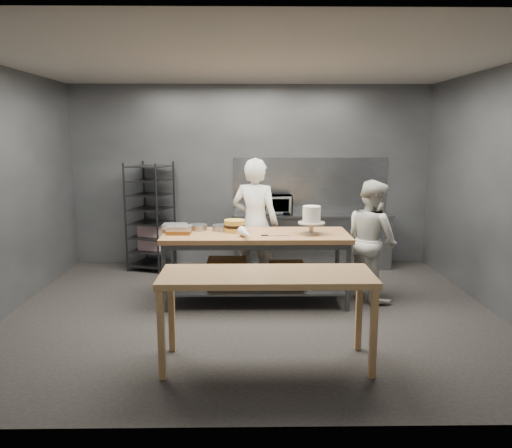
{
  "coord_description": "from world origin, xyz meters",
  "views": [
    {
      "loc": [
        -0.04,
        -5.94,
        2.18
      ],
      "look_at": [
        0.05,
        0.36,
        1.05
      ],
      "focal_mm": 35.0,
      "sensor_mm": 36.0,
      "label": 1
    }
  ],
  "objects_px": {
    "near_counter": "(267,282)",
    "chef_right": "(372,240)",
    "speed_rack": "(151,217)",
    "frosted_cake_stand": "(312,217)",
    "work_table": "(254,259)",
    "layer_cake": "(235,226)",
    "chef_behind": "(255,224)",
    "microwave": "(275,204)"
  },
  "relations": [
    {
      "from": "near_counter",
      "to": "chef_right",
      "type": "relative_size",
      "value": 1.25
    },
    {
      "from": "speed_rack",
      "to": "frosted_cake_stand",
      "type": "xyz_separation_m",
      "value": [
        2.4,
        -1.78,
        0.29
      ]
    },
    {
      "from": "near_counter",
      "to": "frosted_cake_stand",
      "type": "xyz_separation_m",
      "value": [
        0.63,
        1.75,
        0.33
      ]
    },
    {
      "from": "work_table",
      "to": "chef_right",
      "type": "distance_m",
      "value": 1.58
    },
    {
      "from": "speed_rack",
      "to": "frosted_cake_stand",
      "type": "height_order",
      "value": "speed_rack"
    },
    {
      "from": "speed_rack",
      "to": "near_counter",
      "type": "bearing_deg",
      "value": -63.4
    },
    {
      "from": "speed_rack",
      "to": "layer_cake",
      "type": "relative_size",
      "value": 6.4
    },
    {
      "from": "chef_behind",
      "to": "chef_right",
      "type": "distance_m",
      "value": 1.64
    },
    {
      "from": "speed_rack",
      "to": "chef_behind",
      "type": "distance_m",
      "value": 1.99
    },
    {
      "from": "work_table",
      "to": "near_counter",
      "type": "relative_size",
      "value": 1.2
    },
    {
      "from": "frosted_cake_stand",
      "to": "layer_cake",
      "type": "bearing_deg",
      "value": 169.98
    },
    {
      "from": "chef_behind",
      "to": "layer_cake",
      "type": "bearing_deg",
      "value": 82.31
    },
    {
      "from": "chef_behind",
      "to": "layer_cake",
      "type": "distance_m",
      "value": 0.62
    },
    {
      "from": "chef_right",
      "to": "microwave",
      "type": "bearing_deg",
      "value": 12.64
    },
    {
      "from": "chef_right",
      "to": "layer_cake",
      "type": "xyz_separation_m",
      "value": [
        -1.82,
        -0.03,
        0.2
      ]
    },
    {
      "from": "frosted_cake_stand",
      "to": "work_table",
      "type": "bearing_deg",
      "value": 172.45
    },
    {
      "from": "speed_rack",
      "to": "chef_behind",
      "type": "height_order",
      "value": "chef_behind"
    },
    {
      "from": "chef_right",
      "to": "frosted_cake_stand",
      "type": "distance_m",
      "value": 0.93
    },
    {
      "from": "work_table",
      "to": "microwave",
      "type": "bearing_deg",
      "value": 78.31
    },
    {
      "from": "near_counter",
      "to": "chef_behind",
      "type": "distance_m",
      "value": 2.48
    },
    {
      "from": "microwave",
      "to": "chef_right",
      "type": "bearing_deg",
      "value": -53.99
    },
    {
      "from": "speed_rack",
      "to": "layer_cake",
      "type": "xyz_separation_m",
      "value": [
        1.41,
        -1.6,
        0.14
      ]
    },
    {
      "from": "chef_right",
      "to": "frosted_cake_stand",
      "type": "relative_size",
      "value": 4.38
    },
    {
      "from": "chef_right",
      "to": "frosted_cake_stand",
      "type": "height_order",
      "value": "chef_right"
    },
    {
      "from": "microwave",
      "to": "speed_rack",
      "type": "bearing_deg",
      "value": -177.75
    },
    {
      "from": "near_counter",
      "to": "layer_cake",
      "type": "xyz_separation_m",
      "value": [
        -0.35,
        1.93,
        0.19
      ]
    },
    {
      "from": "chef_behind",
      "to": "chef_right",
      "type": "bearing_deg",
      "value": -179.43
    },
    {
      "from": "frosted_cake_stand",
      "to": "chef_right",
      "type": "bearing_deg",
      "value": 13.88
    },
    {
      "from": "chef_behind",
      "to": "chef_right",
      "type": "height_order",
      "value": "chef_behind"
    },
    {
      "from": "near_counter",
      "to": "speed_rack",
      "type": "distance_m",
      "value": 3.95
    },
    {
      "from": "chef_behind",
      "to": "work_table",
      "type": "bearing_deg",
      "value": 107.51
    },
    {
      "from": "layer_cake",
      "to": "frosted_cake_stand",
      "type": "bearing_deg",
      "value": -10.02
    },
    {
      "from": "near_counter",
      "to": "frosted_cake_stand",
      "type": "relative_size",
      "value": 5.47
    },
    {
      "from": "near_counter",
      "to": "frosted_cake_stand",
      "type": "bearing_deg",
      "value": 70.08
    },
    {
      "from": "chef_right",
      "to": "layer_cake",
      "type": "height_order",
      "value": "chef_right"
    },
    {
      "from": "chef_right",
      "to": "frosted_cake_stand",
      "type": "xyz_separation_m",
      "value": [
        -0.84,
        -0.21,
        0.34
      ]
    },
    {
      "from": "microwave",
      "to": "layer_cake",
      "type": "distance_m",
      "value": 1.8
    },
    {
      "from": "speed_rack",
      "to": "microwave",
      "type": "relative_size",
      "value": 3.23
    },
    {
      "from": "near_counter",
      "to": "layer_cake",
      "type": "distance_m",
      "value": 1.97
    },
    {
      "from": "work_table",
      "to": "layer_cake",
      "type": "xyz_separation_m",
      "value": [
        -0.26,
        0.08,
        0.43
      ]
    },
    {
      "from": "work_table",
      "to": "layer_cake",
      "type": "bearing_deg",
      "value": 163.26
    },
    {
      "from": "near_counter",
      "to": "speed_rack",
      "type": "bearing_deg",
      "value": 116.6
    }
  ]
}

